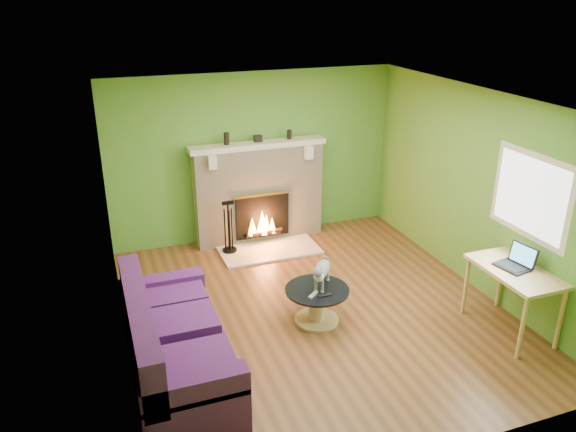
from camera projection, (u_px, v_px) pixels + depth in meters
name	position (u px, v px, depth m)	size (l,w,h in m)	color
floor	(315.00, 310.00, 7.00)	(5.00, 5.00, 0.00)	brown
ceiling	(319.00, 101.00, 6.02)	(5.00, 5.00, 0.00)	white
wall_back	(254.00, 157.00, 8.68)	(5.00, 5.00, 0.00)	#549330
wall_front	(442.00, 327.00, 4.34)	(5.00, 5.00, 0.00)	#549330
wall_left	(116.00, 242.00, 5.80)	(5.00, 5.00, 0.00)	#549330
wall_right	(478.00, 191.00, 7.22)	(5.00, 5.00, 0.00)	#549330
window_frame	(531.00, 196.00, 6.34)	(1.20, 1.20, 0.00)	silver
window_pane	(530.00, 196.00, 6.34)	(1.06, 1.06, 0.00)	white
fireplace	(259.00, 193.00, 8.72)	(2.10, 0.46, 1.58)	beige
hearth	(270.00, 250.00, 8.56)	(1.50, 0.75, 0.03)	beige
mantel	(258.00, 145.00, 8.41)	(2.10, 0.28, 0.08)	beige
sofa	(172.00, 345.00, 5.71)	(0.95, 2.10, 0.94)	#461758
coffee_table	(317.00, 303.00, 6.69)	(0.76, 0.76, 0.43)	tan
desk	(515.00, 277.00, 6.34)	(0.63, 1.08, 0.80)	tan
cat	(322.00, 272.00, 6.62)	(0.22, 0.60, 0.37)	slate
remote_silver	(313.00, 295.00, 6.48)	(0.17, 0.04, 0.02)	gray
remote_black	(325.00, 296.00, 6.47)	(0.16, 0.04, 0.02)	black
laptop	(513.00, 257.00, 6.29)	(0.31, 0.35, 0.26)	black
fire_tools	(229.00, 226.00, 8.35)	(0.22, 0.22, 0.81)	black
mantel_vase_left	(227.00, 139.00, 8.24)	(0.08, 0.08, 0.18)	black
mantel_vase_right	(289.00, 134.00, 8.56)	(0.07, 0.07, 0.14)	black
mantel_box	(258.00, 139.00, 8.41)	(0.12, 0.08, 0.10)	black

